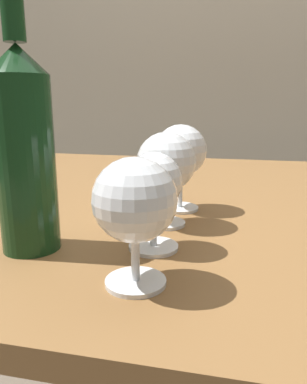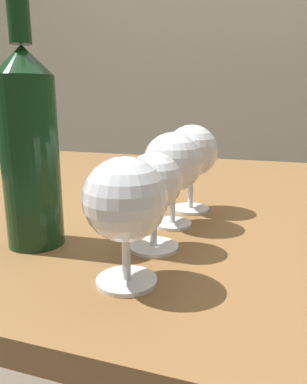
{
  "view_description": "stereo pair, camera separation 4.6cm",
  "coord_description": "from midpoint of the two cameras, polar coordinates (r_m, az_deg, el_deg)",
  "views": [
    {
      "loc": [
        0.04,
        -0.72,
        0.89
      ],
      "look_at": [
        -0.06,
        -0.28,
        0.78
      ],
      "focal_mm": 34.48,
      "sensor_mm": 36.0,
      "label": 1
    },
    {
      "loc": [
        0.08,
        -0.71,
        0.89
      ],
      "look_at": [
        -0.06,
        -0.28,
        0.78
      ],
      "focal_mm": 34.48,
      "sensor_mm": 36.0,
      "label": 2
    }
  ],
  "objects": [
    {
      "name": "back_wall",
      "position": [
        1.93,
        11.5,
        26.06
      ],
      "size": [
        5.0,
        0.08,
        2.6
      ],
      "primitive_type": "cube",
      "color": "#B2A893",
      "rests_on": "ground_plane"
    },
    {
      "name": "dining_table",
      "position": [
        0.76,
        7.17,
        -6.19
      ],
      "size": [
        1.39,
        0.99,
        0.7
      ],
      "color": "brown",
      "rests_on": "ground_plane"
    },
    {
      "name": "wine_glass_cabernet",
      "position": [
        0.37,
        -6.53,
        -1.6
      ],
      "size": [
        0.09,
        0.09,
        0.13
      ],
      "color": "white",
      "rests_on": "dining_table"
    },
    {
      "name": "wine_glass_rose",
      "position": [
        0.46,
        -2.88,
        1.2
      ],
      "size": [
        0.07,
        0.07,
        0.13
      ],
      "color": "white",
      "rests_on": "dining_table"
    },
    {
      "name": "wine_glass_merlot",
      "position": [
        0.55,
        -0.41,
        4.36
      ],
      "size": [
        0.09,
        0.09,
        0.14
      ],
      "color": "white",
      "rests_on": "dining_table"
    },
    {
      "name": "wine_glass_port",
      "position": [
        0.63,
        2.13,
        6.11
      ],
      "size": [
        0.09,
        0.09,
        0.15
      ],
      "color": "white",
      "rests_on": "dining_table"
    },
    {
      "name": "wine_bottle",
      "position": [
        0.48,
        -22.01,
        6.58
      ],
      "size": [
        0.07,
        0.07,
        0.33
      ],
      "color": "#143819",
      "rests_on": "dining_table"
    }
  ]
}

